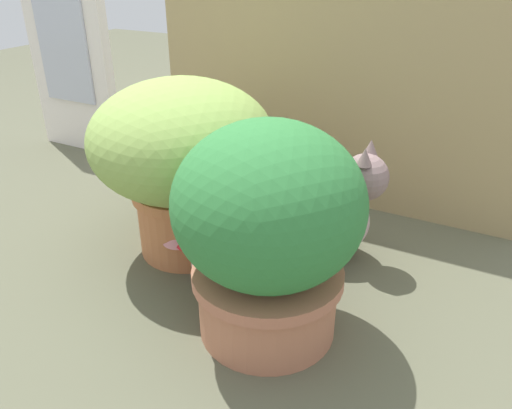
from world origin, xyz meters
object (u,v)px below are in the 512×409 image
(grass_planter, at_px, (183,154))
(mushroom_ornament_red, at_px, (196,239))
(cat, at_px, (324,209))
(mushroom_ornament_pink, at_px, (180,238))
(leafy_planter, at_px, (268,228))

(grass_planter, relative_size, mushroom_ornament_red, 3.50)
(grass_planter, bearing_deg, cat, 25.04)
(grass_planter, bearing_deg, mushroom_ornament_pink, -66.01)
(leafy_planter, relative_size, mushroom_ornament_pink, 3.64)
(grass_planter, distance_m, leafy_planter, 0.37)
(grass_planter, bearing_deg, mushroom_ornament_red, -44.60)
(grass_planter, relative_size, cat, 1.15)
(grass_planter, height_order, mushroom_ornament_red, grass_planter)
(mushroom_ornament_red, bearing_deg, grass_planter, 135.40)
(leafy_planter, distance_m, mushroom_ornament_red, 0.29)
(leafy_planter, height_order, mushroom_ornament_pink, leafy_planter)
(leafy_planter, distance_m, cat, 0.34)
(leafy_planter, bearing_deg, mushroom_ornament_pink, 161.96)
(cat, xyz_separation_m, mushroom_ornament_red, (-0.23, -0.23, -0.03))
(grass_planter, height_order, mushroom_ornament_pink, grass_planter)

